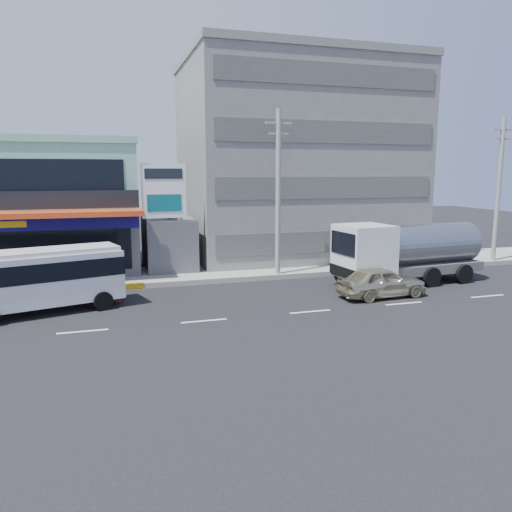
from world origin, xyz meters
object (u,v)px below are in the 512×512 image
(billboard, at_px, (164,197))
(utility_pole_far, at_px, (498,190))
(satellite_dish, at_px, (169,217))
(concrete_building, at_px, (295,164))
(shop_building, at_px, (37,210))
(tanker_truck, at_px, (404,251))
(sedan, at_px, (382,282))
(minibus, at_px, (42,275))
(motorcycle_rider, at_px, (106,289))
(utility_pole_near, at_px, (278,193))

(billboard, xyz_separation_m, utility_pole_far, (22.50, -1.80, 0.22))
(satellite_dish, bearing_deg, concrete_building, 21.80)
(shop_building, distance_m, billboard, 8.92)
(billboard, bearing_deg, tanker_truck, -22.19)
(utility_pole_far, distance_m, tanker_truck, 10.65)
(satellite_dish, relative_size, tanker_truck, 0.16)
(sedan, xyz_separation_m, tanker_truck, (2.86, 2.41, 1.10))
(concrete_building, height_order, minibus, concrete_building)
(utility_pole_far, bearing_deg, motorcycle_rider, -172.63)
(utility_pole_near, bearing_deg, minibus, -162.92)
(tanker_truck, distance_m, motorcycle_rider, 16.51)
(sedan, xyz_separation_m, motorcycle_rider, (-13.61, 2.54, 0.01))
(utility_pole_far, relative_size, tanker_truck, 1.09)
(concrete_building, relative_size, sedan, 3.42)
(billboard, relative_size, minibus, 0.94)
(concrete_building, xyz_separation_m, minibus, (-16.77, -11.52, -5.25))
(minibus, xyz_separation_m, sedan, (16.38, -1.98, -0.95))
(sedan, bearing_deg, shop_building, 51.26)
(sedan, bearing_deg, tanker_truck, -53.43)
(billboard, bearing_deg, utility_pole_near, -15.48)
(motorcycle_rider, bearing_deg, billboard, 55.86)
(satellite_dish, distance_m, motorcycle_rider, 8.49)
(sedan, relative_size, tanker_truck, 0.51)
(shop_building, height_order, sedan, shop_building)
(billboard, bearing_deg, minibus, -137.60)
(tanker_truck, bearing_deg, sedan, -139.93)
(satellite_dish, xyz_separation_m, billboard, (-0.50, -1.80, 1.35))
(shop_building, distance_m, sedan, 21.80)
(utility_pole_near, bearing_deg, billboard, 164.52)
(utility_pole_far, distance_m, sedan, 14.39)
(utility_pole_near, distance_m, motorcycle_rider, 11.41)
(tanker_truck, bearing_deg, utility_pole_near, 151.66)
(minibus, bearing_deg, utility_pole_near, 17.08)
(utility_pole_near, xyz_separation_m, minibus, (-12.77, -3.92, -3.40))
(concrete_building, xyz_separation_m, tanker_truck, (2.48, -11.09, -5.11))
(billboard, bearing_deg, shop_building, 147.68)
(shop_building, xyz_separation_m, utility_pole_near, (14.00, -6.55, 1.15))
(utility_pole_far, distance_m, minibus, 29.23)
(utility_pole_far, bearing_deg, sedan, -154.53)
(satellite_dish, distance_m, utility_pole_far, 22.35)
(minibus, bearing_deg, sedan, -6.88)
(utility_pole_near, relative_size, sedan, 2.14)
(concrete_building, bearing_deg, utility_pole_near, -117.76)
(billboard, height_order, sedan, billboard)
(satellite_dish, height_order, utility_pole_far, utility_pole_far)
(concrete_building, xyz_separation_m, sedan, (-0.39, -13.50, -6.20))
(utility_pole_near, height_order, sedan, utility_pole_near)
(concrete_building, bearing_deg, sedan, -91.63)
(concrete_building, height_order, satellite_dish, concrete_building)
(billboard, relative_size, sedan, 1.48)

